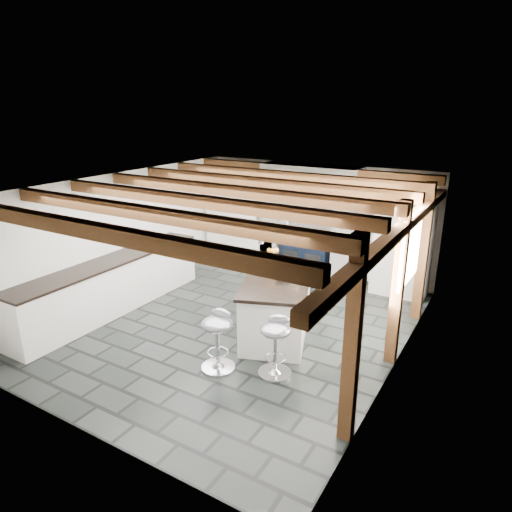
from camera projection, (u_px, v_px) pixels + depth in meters
The scene contains 6 objects.
ground at pixel (238, 325), 7.45m from camera, with size 6.00×6.00×0.00m, color black.
room_shell at pixel (251, 237), 8.56m from camera, with size 6.00×6.03×6.00m.
range_cooker at pixel (308, 254), 9.48m from camera, with size 1.00×0.63×0.99m.
kitchen_island at pixel (277, 304), 7.10m from camera, with size 1.57×2.09×1.23m.
bar_stool_near at pixel (275, 339), 5.96m from camera, with size 0.54×0.54×0.84m.
bar_stool_far at pixel (218, 333), 6.08m from camera, with size 0.46×0.46×0.86m.
Camera 1 is at (3.67, -5.61, 3.44)m, focal length 32.00 mm.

